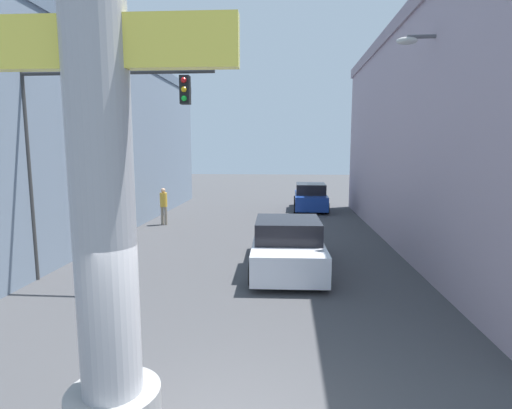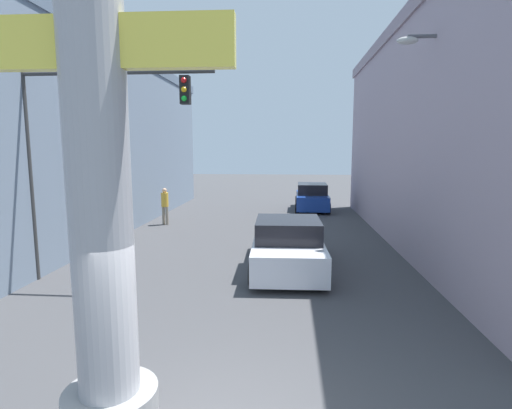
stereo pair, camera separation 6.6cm
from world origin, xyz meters
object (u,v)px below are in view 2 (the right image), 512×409
traffic_light_mast (85,134)px  palm_tree_far_right (389,111)px  neon_sign_pole (94,74)px  street_lamp (469,131)px  car_lead (288,246)px  pedestrian_mid_right (444,237)px  car_far (312,197)px  pedestrian_far_left (165,203)px

traffic_light_mast → palm_tree_far_right: (11.16, 14.58, 1.82)m
neon_sign_pole → street_lamp: bearing=45.4°
car_lead → pedestrian_mid_right: 4.72m
traffic_light_mast → neon_sign_pole: bearing=-61.2°
street_lamp → car_far: size_ratio=1.56×
car_lead → car_far: (1.38, 11.91, 0.03)m
street_lamp → car_far: 13.23m
neon_sign_pole → car_lead: bearing=74.2°
car_lead → pedestrian_far_left: pedestrian_far_left is taller
traffic_light_mast → car_far: 15.43m
traffic_light_mast → car_lead: size_ratio=1.16×
car_lead → traffic_light_mast: bearing=-163.1°
car_far → street_lamp: bearing=-74.3°
pedestrian_mid_right → street_lamp: bearing=-79.4°
car_far → palm_tree_far_right: 6.84m
car_lead → palm_tree_far_right: bearing=65.7°
palm_tree_far_right → pedestrian_far_left: 14.17m
pedestrian_mid_right → car_lead: bearing=-175.0°
neon_sign_pole → street_lamp: (6.95, 7.04, -0.31)m
car_far → pedestrian_mid_right: (3.32, -11.50, 0.24)m
palm_tree_far_right → pedestrian_far_left: (-11.71, -6.39, -4.78)m
palm_tree_far_right → pedestrian_mid_right: (-1.16, -12.55, -4.83)m
car_far → pedestrian_mid_right: pedestrian_mid_right is taller
traffic_light_mast → palm_tree_far_right: bearing=52.6°
street_lamp → pedestrian_mid_right: size_ratio=4.01×
street_lamp → car_far: street_lamp is taller
traffic_light_mast → pedestrian_mid_right: 10.64m
neon_sign_pole → palm_tree_far_right: bearing=68.7°
neon_sign_pole → palm_tree_far_right: (7.96, 20.41, 1.40)m
traffic_light_mast → pedestrian_far_left: traffic_light_mast is taller
pedestrian_mid_right → traffic_light_mast: bearing=-168.6°
street_lamp → neon_sign_pole: bearing=-134.6°
traffic_light_mast → street_lamp: bearing=6.8°
palm_tree_far_right → street_lamp: bearing=-94.3°
neon_sign_pole → street_lamp: neon_sign_pole is taller
traffic_light_mast → car_far: (6.69, 13.52, -3.25)m
palm_tree_far_right → pedestrian_mid_right: bearing=-95.3°
pedestrian_far_left → neon_sign_pole: bearing=-75.0°
street_lamp → car_lead: street_lamp is taller
neon_sign_pole → traffic_light_mast: size_ratio=1.68×
car_lead → pedestrian_far_left: size_ratio=2.77×
neon_sign_pole → pedestrian_mid_right: bearing=49.1°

